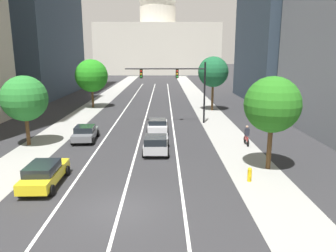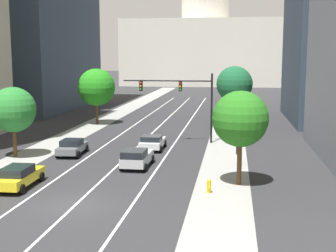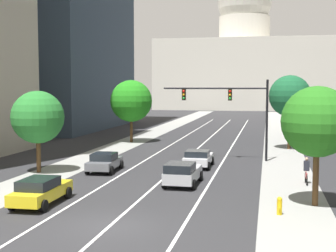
% 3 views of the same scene
% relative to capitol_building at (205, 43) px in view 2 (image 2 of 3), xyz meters
% --- Properties ---
extents(ground_plane, '(400.00, 400.00, 0.00)m').
position_rel_capitol_building_xyz_m(ground_plane, '(0.00, -77.39, -12.41)').
color(ground_plane, '#2B2B2D').
extents(sidewalk_left, '(3.64, 130.00, 0.01)m').
position_rel_capitol_building_xyz_m(sidewalk_left, '(-8.34, -82.39, -12.40)').
color(sidewalk_left, gray).
rests_on(sidewalk_left, ground).
extents(sidewalk_right, '(3.64, 130.00, 0.01)m').
position_rel_capitol_building_xyz_m(sidewalk_right, '(8.34, -82.39, -12.40)').
color(sidewalk_right, gray).
rests_on(sidewalk_right, ground).
extents(lane_stripe_left, '(0.16, 90.00, 0.01)m').
position_rel_capitol_building_xyz_m(lane_stripe_left, '(-3.26, -92.39, -12.40)').
color(lane_stripe_left, white).
rests_on(lane_stripe_left, ground).
extents(lane_stripe_center, '(0.16, 90.00, 0.01)m').
position_rel_capitol_building_xyz_m(lane_stripe_center, '(0.00, -92.39, -12.40)').
color(lane_stripe_center, white).
rests_on(lane_stripe_center, ground).
extents(lane_stripe_right, '(0.16, 90.00, 0.01)m').
position_rel_capitol_building_xyz_m(lane_stripe_right, '(3.26, -92.39, -12.40)').
color(lane_stripe_right, white).
rests_on(lane_stripe_right, ground).
extents(capitol_building, '(46.76, 27.06, 38.34)m').
position_rel_capitol_building_xyz_m(capitol_building, '(0.00, 0.00, 0.00)').
color(capitol_building, beige).
rests_on(capitol_building, ground).
extents(car_yellow, '(2.00, 4.57, 1.45)m').
position_rel_capitol_building_xyz_m(car_yellow, '(-4.89, -114.37, -11.65)').
color(car_yellow, yellow).
rests_on(car_yellow, ground).
extents(car_silver, '(2.09, 4.35, 1.54)m').
position_rel_capitol_building_xyz_m(car_silver, '(1.63, -107.88, -11.61)').
color(car_silver, '#B2B5BA').
rests_on(car_silver, ground).
extents(car_white, '(2.12, 4.04, 1.36)m').
position_rel_capitol_building_xyz_m(car_white, '(1.63, -100.87, -11.69)').
color(car_white, silver).
rests_on(car_white, ground).
extents(car_gray, '(2.16, 4.20, 1.38)m').
position_rel_capitol_building_xyz_m(car_gray, '(-4.89, -104.15, -11.69)').
color(car_gray, slate).
rests_on(car_gray, ground).
extents(traffic_signal_mast, '(8.92, 0.39, 6.85)m').
position_rel_capitol_building_xyz_m(traffic_signal_mast, '(4.00, -96.71, -7.58)').
color(traffic_signal_mast, black).
rests_on(traffic_signal_mast, ground).
extents(fire_hydrant, '(0.26, 0.35, 0.91)m').
position_rel_capitol_building_xyz_m(fire_hydrant, '(7.53, -113.90, -11.94)').
color(fire_hydrant, yellow).
rests_on(fire_hydrant, ground).
extents(cyclist, '(0.36, 1.70, 1.72)m').
position_rel_capitol_building_xyz_m(cyclist, '(9.39, -105.80, -11.56)').
color(cyclist, black).
rests_on(cyclist, ground).
extents(street_tree_mid_left, '(3.84, 3.84, 5.98)m').
position_rel_capitol_building_xyz_m(street_tree_mid_left, '(-9.48, -105.50, -8.36)').
color(street_tree_mid_left, '#51381E').
rests_on(street_tree_mid_left, ground).
extents(street_tree_mid_right, '(4.15, 4.15, 7.41)m').
position_rel_capitol_building_xyz_m(street_tree_mid_right, '(9.02, -88.30, -7.09)').
color(street_tree_mid_right, '#51381E').
rests_on(street_tree_mid_right, ground).
extents(street_tree_far_right, '(3.73, 3.73, 6.32)m').
position_rel_capitol_building_xyz_m(street_tree_far_right, '(9.42, -111.62, -7.97)').
color(street_tree_far_right, '#51381E').
rests_on(street_tree_far_right, ground).
extents(street_tree_near_left, '(4.69, 4.69, 7.00)m').
position_rel_capitol_building_xyz_m(street_tree_near_left, '(-8.16, -85.71, -7.77)').
color(street_tree_near_left, '#51381E').
rests_on(street_tree_near_left, ground).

